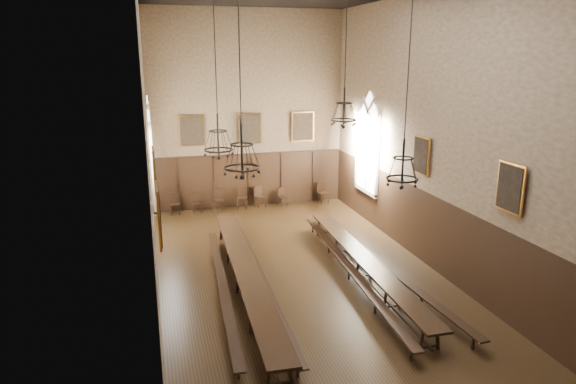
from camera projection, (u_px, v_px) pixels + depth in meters
name	position (u px, v px, depth m)	size (l,w,h in m)	color
floor	(305.00, 283.00, 16.22)	(9.00, 18.00, 0.02)	black
wall_back	(248.00, 111.00, 23.44)	(9.00, 0.02, 9.00)	#8F7458
wall_front	(513.00, 254.00, 6.66)	(9.00, 0.02, 9.00)	#8F7458
wall_left	(148.00, 150.00, 13.90)	(0.02, 18.00, 9.00)	#8F7458
wall_right	(443.00, 136.00, 16.20)	(0.02, 18.00, 9.00)	#8F7458
wainscot_panelling	(306.00, 246.00, 15.90)	(9.00, 18.00, 2.50)	black
table_left	(246.00, 279.00, 15.51)	(1.15, 10.67, 0.83)	black
table_right	(364.00, 268.00, 16.45)	(0.94, 9.51, 0.74)	black
bench_left_outer	(222.00, 288.00, 15.32)	(0.82, 9.08, 0.41)	black
bench_left_inner	(258.00, 277.00, 15.97)	(0.62, 10.53, 0.47)	black
bench_right_inner	(349.00, 271.00, 16.43)	(0.90, 10.02, 0.45)	black
bench_right_outer	(383.00, 268.00, 16.70)	(0.85, 9.95, 0.45)	black
chair_0	(175.00, 208.00, 23.17)	(0.45, 0.45, 0.98)	black
chair_1	(197.00, 207.00, 23.40)	(0.41, 0.41, 0.91)	black
chair_2	(218.00, 204.00, 23.64)	(0.57, 0.57, 1.03)	black
chair_3	(242.00, 202.00, 24.04)	(0.55, 0.55, 1.02)	black
chair_4	(260.00, 201.00, 24.25)	(0.55, 0.55, 1.00)	black
chair_5	(283.00, 200.00, 24.51)	(0.48, 0.48, 0.86)	black
chair_7	(323.00, 197.00, 24.96)	(0.54, 0.54, 1.02)	black
chandelier_back_left	(218.00, 140.00, 16.45)	(0.95, 0.95, 5.15)	black
chandelier_back_right	(344.00, 112.00, 17.62)	(0.89, 0.89, 4.35)	black
chandelier_front_left	(242.00, 156.00, 12.54)	(0.90, 0.90, 4.86)	black
chandelier_front_right	(403.00, 166.00, 13.54)	(0.87, 0.87, 5.35)	black
portrait_back_0	(191.00, 131.00, 22.87)	(1.10, 0.12, 1.40)	#B3742B
portrait_back_1	(249.00, 129.00, 23.53)	(1.10, 0.12, 1.40)	#B3742B
portrait_back_2	(303.00, 127.00, 24.19)	(1.10, 0.12, 1.40)	#B3742B
portrait_left_0	(154.00, 170.00, 15.07)	(0.12, 1.00, 1.30)	#B3742B
portrait_left_1	(158.00, 215.00, 10.88)	(0.12, 1.00, 1.30)	#B3742B
portrait_right_0	(421.00, 155.00, 17.31)	(0.12, 1.00, 1.30)	#B3742B
portrait_right_1	(510.00, 188.00, 13.12)	(0.12, 1.00, 1.30)	#B3742B
window_right	(368.00, 143.00, 21.59)	(0.20, 2.20, 4.60)	white
window_left	(151.00, 153.00, 19.33)	(0.20, 2.20, 4.60)	white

